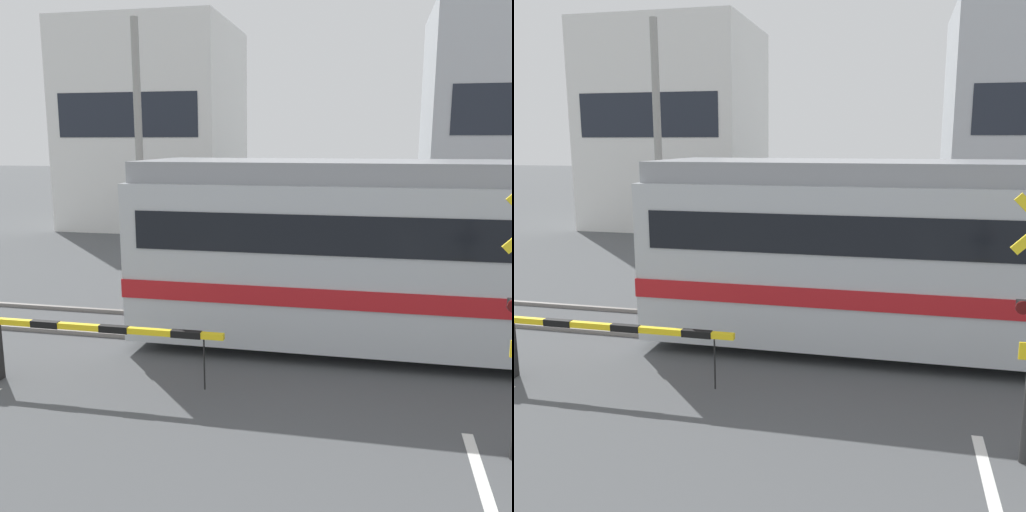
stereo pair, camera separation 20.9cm
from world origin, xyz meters
The scene contains 7 objects.
rail_track_near centered at (0.00, 11.17, 0.04)m, with size 50.00×0.10×0.08m.
rail_track_far centered at (0.00, 12.61, 0.04)m, with size 50.00×0.10×0.08m.
crossing_barrier_near centered at (-2.61, 8.98, 0.74)m, with size 3.82×0.20×1.02m.
crossing_barrier_far centered at (2.61, 14.70, 0.74)m, with size 3.82×0.20×1.02m.
pedestrian centered at (0.95, 16.36, 0.98)m, with size 0.38×0.22×1.70m.
building_left_of_street centered at (-7.40, 25.73, 4.25)m, with size 6.84×6.07×8.49m.
utility_pole_streetside centered at (-4.58, 17.20, 3.52)m, with size 0.22×0.22×7.04m.
Camera 1 is at (2.09, 1.57, 3.68)m, focal length 40.00 mm.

